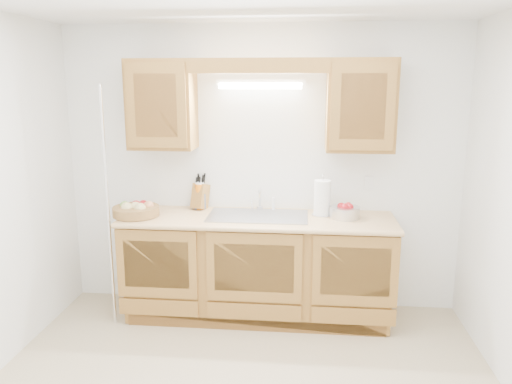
# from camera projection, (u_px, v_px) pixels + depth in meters

# --- Properties ---
(room) EXTENTS (3.52, 3.50, 2.50)m
(room) POSITION_uv_depth(u_px,v_px,m) (239.00, 213.00, 2.98)
(room) COLOR tan
(room) RESTS_ON ground
(base_cabinets) EXTENTS (2.20, 0.60, 0.86)m
(base_cabinets) POSITION_uv_depth(u_px,v_px,m) (258.00, 268.00, 4.32)
(base_cabinets) COLOR #A3702F
(base_cabinets) RESTS_ON ground
(countertop) EXTENTS (2.30, 0.63, 0.04)m
(countertop) POSITION_uv_depth(u_px,v_px,m) (258.00, 219.00, 4.21)
(countertop) COLOR tan
(countertop) RESTS_ON base_cabinets
(upper_cabinet_left) EXTENTS (0.55, 0.33, 0.75)m
(upper_cabinet_left) POSITION_uv_depth(u_px,v_px,m) (162.00, 105.00, 4.23)
(upper_cabinet_left) COLOR #A3702F
(upper_cabinet_left) RESTS_ON room
(upper_cabinet_right) EXTENTS (0.55, 0.33, 0.75)m
(upper_cabinet_right) POSITION_uv_depth(u_px,v_px,m) (361.00, 106.00, 4.07)
(upper_cabinet_right) COLOR #A3702F
(upper_cabinet_right) RESTS_ON room
(valance) EXTENTS (2.20, 0.05, 0.12)m
(valance) POSITION_uv_depth(u_px,v_px,m) (258.00, 66.00, 3.94)
(valance) COLOR #A3702F
(valance) RESTS_ON room
(fluorescent_fixture) EXTENTS (0.76, 0.08, 0.08)m
(fluorescent_fixture) POSITION_uv_depth(u_px,v_px,m) (260.00, 84.00, 4.19)
(fluorescent_fixture) COLOR white
(fluorescent_fixture) RESTS_ON room
(sink) EXTENTS (0.84, 0.46, 0.36)m
(sink) POSITION_uv_depth(u_px,v_px,m) (258.00, 224.00, 4.24)
(sink) COLOR #9E9EA3
(sink) RESTS_ON countertop
(wire_shelf_pole) EXTENTS (0.03, 0.03, 2.00)m
(wire_shelf_pole) POSITION_uv_depth(u_px,v_px,m) (108.00, 209.00, 4.05)
(wire_shelf_pole) COLOR silver
(wire_shelf_pole) RESTS_ON ground
(outlet_plate) EXTENTS (0.08, 0.01, 0.12)m
(outlet_plate) POSITION_uv_depth(u_px,v_px,m) (369.00, 183.00, 4.36)
(outlet_plate) COLOR white
(outlet_plate) RESTS_ON room
(fruit_basket) EXTENTS (0.52, 0.52, 0.12)m
(fruit_basket) POSITION_uv_depth(u_px,v_px,m) (136.00, 210.00, 4.23)
(fruit_basket) COLOR olive
(fruit_basket) RESTS_ON countertop
(knife_block) EXTENTS (0.16, 0.21, 0.33)m
(knife_block) POSITION_uv_depth(u_px,v_px,m) (200.00, 196.00, 4.47)
(knife_block) COLOR #A3702F
(knife_block) RESTS_ON countertop
(orange_canister) EXTENTS (0.09, 0.09, 0.24)m
(orange_canister) POSITION_uv_depth(u_px,v_px,m) (200.00, 196.00, 4.45)
(orange_canister) COLOR orange
(orange_canister) RESTS_ON countertop
(soap_bottle) EXTENTS (0.11, 0.11, 0.21)m
(soap_bottle) POSITION_uv_depth(u_px,v_px,m) (200.00, 197.00, 4.47)
(soap_bottle) COLOR #2456B4
(soap_bottle) RESTS_ON countertop
(sponge) EXTENTS (0.12, 0.08, 0.02)m
(sponge) POSITION_uv_depth(u_px,v_px,m) (201.00, 207.00, 4.50)
(sponge) COLOR #CC333F
(sponge) RESTS_ON countertop
(paper_towel) EXTENTS (0.17, 0.17, 0.36)m
(paper_towel) POSITION_uv_depth(u_px,v_px,m) (322.00, 198.00, 4.22)
(paper_towel) COLOR silver
(paper_towel) RESTS_ON countertop
(apple_bowl) EXTENTS (0.29, 0.29, 0.13)m
(apple_bowl) POSITION_uv_depth(u_px,v_px,m) (345.00, 211.00, 4.16)
(apple_bowl) COLOR silver
(apple_bowl) RESTS_ON countertop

